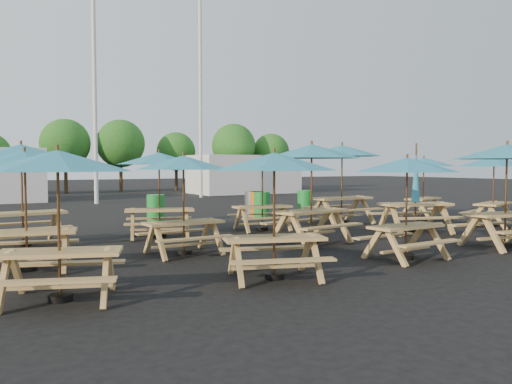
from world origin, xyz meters
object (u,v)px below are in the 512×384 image
picnic_unit_8 (262,166)px  picnic_unit_11 (342,155)px  picnic_unit_13 (494,165)px  picnic_unit_7 (312,156)px  picnic_unit_3 (274,168)px  picnic_unit_14 (424,165)px  waste_bin_2 (262,205)px  picnic_unit_2 (21,157)px  picnic_unit_10 (415,196)px  picnic_unit_9 (507,157)px  picnic_unit_6 (407,170)px  picnic_unit_1 (25,166)px  picnic_unit_5 (159,163)px  waste_bin_1 (253,204)px  waste_bin_0 (156,209)px  waste_bin_4 (305,202)px  waste_bin_3 (257,204)px  picnic_unit_4 (183,167)px  picnic_unit_0 (58,168)px

picnic_unit_8 → picnic_unit_11: 3.15m
picnic_unit_13 → picnic_unit_7: bearing=160.8°
picnic_unit_3 → picnic_unit_14: picnic_unit_14 is taller
picnic_unit_8 → waste_bin_2: size_ratio=2.49×
picnic_unit_2 → picnic_unit_10: 10.25m
picnic_unit_3 → picnic_unit_9: picnic_unit_9 is taller
picnic_unit_6 → picnic_unit_13: bearing=18.7°
picnic_unit_1 → picnic_unit_13: (13.25, 0.03, 0.02)m
picnic_unit_5 → waste_bin_1: (4.76, 3.48, -1.50)m
picnic_unit_1 → waste_bin_0: (4.41, 6.09, -1.42)m
picnic_unit_11 → waste_bin_2: (-1.32, 2.90, -1.78)m
picnic_unit_1 → waste_bin_2: picnic_unit_1 is taller
picnic_unit_9 → waste_bin_0: (-5.42, 8.75, -1.62)m
picnic_unit_10 → waste_bin_1: bearing=123.3°
waste_bin_2 → waste_bin_4: (2.03, 0.15, 0.00)m
waste_bin_0 → waste_bin_3: bearing=0.8°
picnic_unit_7 → picnic_unit_1: bearing=171.4°
waste_bin_1 → picnic_unit_1: bearing=-142.4°
picnic_unit_7 → waste_bin_1: bearing=64.0°
picnic_unit_5 → picnic_unit_13: size_ratio=1.02×
picnic_unit_3 → picnic_unit_4: (-0.45, 2.91, -0.00)m
picnic_unit_14 → waste_bin_1: 6.32m
picnic_unit_7 → picnic_unit_8: (0.20, 2.69, -0.25)m
picnic_unit_2 → picnic_unit_14: 13.06m
picnic_unit_2 → waste_bin_4: bearing=10.9°
picnic_unit_3 → picnic_unit_7: size_ratio=0.96×
picnic_unit_4 → picnic_unit_2: bearing=132.3°
picnic_unit_14 → waste_bin_4: 4.57m
picnic_unit_8 → picnic_unit_9: bearing=-51.4°
picnic_unit_7 → waste_bin_0: picnic_unit_7 is taller
picnic_unit_9 → picnic_unit_0: bearing=-173.3°
picnic_unit_10 → waste_bin_3: 6.26m
picnic_unit_14 → picnic_unit_8: bearing=161.5°
picnic_unit_3 → picnic_unit_7: 4.00m
picnic_unit_6 → picnic_unit_9: (3.10, -0.07, 0.29)m
waste_bin_0 → picnic_unit_9: bearing=-58.3°
picnic_unit_8 → waste_bin_3: bearing=69.8°
picnic_unit_13 → waste_bin_4: size_ratio=2.89×
picnic_unit_2 → picnic_unit_8: picnic_unit_2 is taller
picnic_unit_5 → waste_bin_0: (0.98, 3.26, -1.50)m
picnic_unit_9 → picnic_unit_10: bearing=95.3°
picnic_unit_4 → picnic_unit_10: size_ratio=0.86×
picnic_unit_7 → picnic_unit_14: (6.92, 2.71, -0.20)m
waste_bin_0 → picnic_unit_13: bearing=-34.4°
picnic_unit_4 → picnic_unit_9: bearing=-25.2°
picnic_unit_1 → waste_bin_2: size_ratio=2.71×
picnic_unit_0 → picnic_unit_1: bearing=114.7°
picnic_unit_3 → picnic_unit_14: 11.21m
picnic_unit_2 → picnic_unit_5: 3.26m
picnic_unit_5 → picnic_unit_7: (2.89, -2.75, 0.15)m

